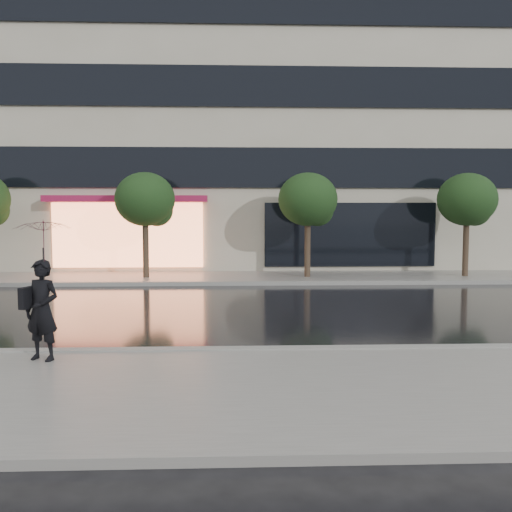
{
  "coord_description": "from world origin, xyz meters",
  "views": [
    {
      "loc": [
        0.26,
        -11.11,
        2.63
      ],
      "look_at": [
        0.84,
        3.86,
        1.4
      ],
      "focal_mm": 40.0,
      "sensor_mm": 36.0,
      "label": 1
    }
  ],
  "objects": [
    {
      "name": "sidewalk_far",
      "position": [
        0.0,
        10.25,
        0.06
      ],
      "size": [
        60.0,
        3.5,
        0.12
      ],
      "primitive_type": "cube",
      "color": "slate",
      "rests_on": "ground"
    },
    {
      "name": "curb_near",
      "position": [
        0.0,
        -1.0,
        0.07
      ],
      "size": [
        60.0,
        0.25,
        0.14
      ],
      "primitive_type": "cube",
      "color": "gray",
      "rests_on": "ground"
    },
    {
      "name": "ground",
      "position": [
        0.0,
        0.0,
        0.0
      ],
      "size": [
        120.0,
        120.0,
        0.0
      ],
      "primitive_type": "plane",
      "color": "black",
      "rests_on": "ground"
    },
    {
      "name": "tree_mid_east",
      "position": [
        3.06,
        10.03,
        2.92
      ],
      "size": [
        2.2,
        2.2,
        3.99
      ],
      "color": "#33261C",
      "rests_on": "ground"
    },
    {
      "name": "office_building",
      "position": [
        -0.0,
        17.97,
        9.0
      ],
      "size": [
        30.0,
        12.76,
        18.0
      ],
      "color": "#B3AC97",
      "rests_on": "ground"
    },
    {
      "name": "tree_mid_west",
      "position": [
        -2.94,
        10.03,
        2.92
      ],
      "size": [
        2.2,
        2.2,
        3.99
      ],
      "color": "#33261C",
      "rests_on": "ground"
    },
    {
      "name": "curb_far",
      "position": [
        0.0,
        8.5,
        0.07
      ],
      "size": [
        60.0,
        0.25,
        0.14
      ],
      "primitive_type": "cube",
      "color": "gray",
      "rests_on": "ground"
    },
    {
      "name": "tree_far_east",
      "position": [
        9.06,
        10.03,
        2.92
      ],
      "size": [
        2.2,
        2.2,
        3.99
      ],
      "color": "#33261C",
      "rests_on": "ground"
    },
    {
      "name": "pedestrian_with_umbrella",
      "position": [
        -2.9,
        -1.65,
        1.64
      ],
      "size": [
        1.18,
        1.19,
        2.35
      ],
      "rotation": [
        0.0,
        0.0,
        -0.35
      ],
      "color": "black",
      "rests_on": "sidewalk_near"
    },
    {
      "name": "sidewalk_near",
      "position": [
        0.0,
        -3.25,
        0.06
      ],
      "size": [
        60.0,
        4.5,
        0.12
      ],
      "primitive_type": "cube",
      "color": "slate",
      "rests_on": "ground"
    }
  ]
}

